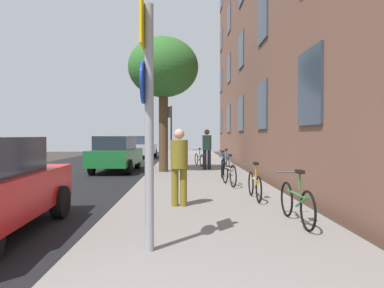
% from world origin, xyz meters
% --- Properties ---
extents(ground_plane, '(41.80, 41.80, 0.00)m').
position_xyz_m(ground_plane, '(-2.40, 15.00, 0.00)').
color(ground_plane, '#332D28').
extents(road_asphalt, '(7.00, 38.00, 0.01)m').
position_xyz_m(road_asphalt, '(-4.50, 15.00, 0.01)').
color(road_asphalt, black).
rests_on(road_asphalt, ground).
extents(sidewalk, '(4.20, 38.00, 0.12)m').
position_xyz_m(sidewalk, '(1.10, 15.00, 0.06)').
color(sidewalk, gray).
rests_on(sidewalk, ground).
extents(building_facade, '(0.56, 27.00, 13.85)m').
position_xyz_m(building_facade, '(3.69, 14.50, 6.94)').
color(building_facade, brown).
rests_on(building_facade, ground).
extents(sign_post, '(0.16, 0.60, 3.28)m').
position_xyz_m(sign_post, '(0.05, 3.56, 2.05)').
color(sign_post, gray).
rests_on(sign_post, sidewalk).
extents(traffic_light, '(0.43, 0.24, 3.71)m').
position_xyz_m(traffic_light, '(-0.53, 25.12, 2.66)').
color(traffic_light, black).
rests_on(traffic_light, sidewalk).
extents(tree_near, '(2.97, 2.97, 5.70)m').
position_xyz_m(tree_near, '(-0.35, 14.06, 4.49)').
color(tree_near, '#4C3823').
rests_on(tree_near, sidewalk).
extents(bicycle_0, '(0.42, 1.73, 0.95)m').
position_xyz_m(bicycle_0, '(2.50, 4.99, 0.49)').
color(bicycle_0, black).
rests_on(bicycle_0, sidewalk).
extents(bicycle_1, '(0.42, 1.61, 0.90)m').
position_xyz_m(bicycle_1, '(2.24, 7.39, 0.47)').
color(bicycle_1, black).
rests_on(bicycle_1, sidewalk).
extents(bicycle_2, '(0.42, 1.62, 0.97)m').
position_xyz_m(bicycle_2, '(1.92, 9.79, 0.50)').
color(bicycle_2, black).
rests_on(bicycle_2, sidewalk).
extents(bicycle_3, '(0.45, 1.67, 0.97)m').
position_xyz_m(bicycle_3, '(1.98, 12.19, 0.50)').
color(bicycle_3, black).
rests_on(bicycle_3, sidewalk).
extents(bicycle_4, '(0.42, 1.70, 0.96)m').
position_xyz_m(bicycle_4, '(2.37, 14.59, 0.49)').
color(bicycle_4, black).
rests_on(bicycle_4, sidewalk).
extents(bicycle_5, '(0.52, 1.65, 0.91)m').
position_xyz_m(bicycle_5, '(1.28, 16.99, 0.47)').
color(bicycle_5, black).
rests_on(bicycle_5, sidewalk).
extents(pedestrian_0, '(0.52, 0.52, 1.68)m').
position_xyz_m(pedestrian_0, '(0.43, 6.57, 1.08)').
color(pedestrian_0, olive).
rests_on(pedestrian_0, sidewalk).
extents(pedestrian_1, '(0.48, 0.48, 1.82)m').
position_xyz_m(pedestrian_1, '(1.57, 15.03, 1.16)').
color(pedestrian_1, '#26262D').
rests_on(pedestrian_1, sidewalk).
extents(car_1, '(1.91, 4.32, 1.62)m').
position_xyz_m(car_1, '(-2.58, 15.24, 0.84)').
color(car_1, '#19662D').
rests_on(car_1, road_asphalt).
extents(car_2, '(1.93, 4.24, 1.62)m').
position_xyz_m(car_2, '(-2.60, 25.32, 0.84)').
color(car_2, '#B7B7BC').
rests_on(car_2, road_asphalt).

